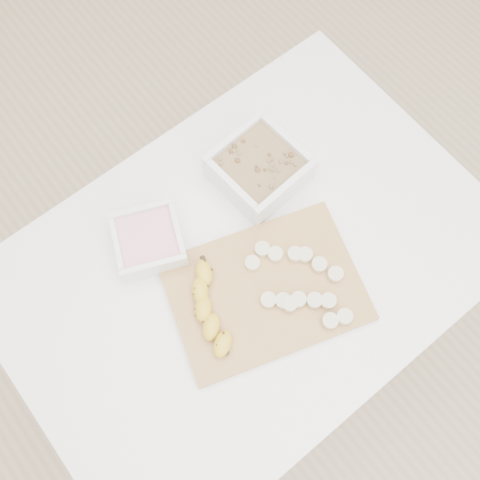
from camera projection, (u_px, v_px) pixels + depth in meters
ground at (246, 329)px, 1.79m from camera, size 3.50×3.50×0.00m
table at (248, 274)px, 1.18m from camera, size 1.00×0.70×0.75m
bowl_yogurt at (149, 241)px, 1.07m from camera, size 0.17×0.17×0.06m
bowl_granola at (259, 168)px, 1.12m from camera, size 0.18×0.18×0.08m
cutting_board at (265, 290)px, 1.06m from camera, size 0.43×0.37×0.01m
banana at (210, 310)px, 1.02m from camera, size 0.15×0.18×0.03m
banana_slices at (300, 283)px, 1.05m from camera, size 0.17×0.24×0.02m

